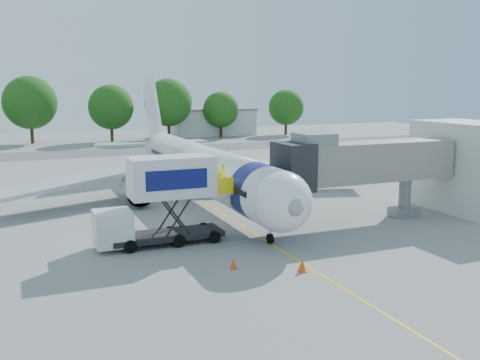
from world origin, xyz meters
name	(u,v)px	position (x,y,z in m)	size (l,w,h in m)	color
ground	(218,211)	(0.00, 0.00, 0.00)	(160.00, 160.00, 0.00)	gray
guidance_line	(218,211)	(0.00, 0.00, 0.01)	(0.15, 70.00, 0.01)	yellow
taxiway_strip	(121,152)	(0.00, 42.00, 0.00)	(120.00, 10.00, 0.01)	#59595B
aircraft	(201,167)	(0.00, 4.12, 2.95)	(34.17, 37.73, 11.35)	white
jet_bridge	(356,163)	(7.99, -7.00, 4.34)	(13.90, 3.20, 6.60)	gray
terminal_stub	(467,166)	(18.50, -7.00, 3.50)	(5.00, 8.00, 7.00)	silver
catering_hiloader	(162,201)	(-6.26, -7.00, 2.76)	(8.50, 2.44, 5.50)	black
ground_tug	(389,263)	(3.15, -17.15, 0.70)	(3.48, 2.03, 1.33)	silver
safety_cone_a	(302,266)	(-0.70, -14.84, 0.34)	(0.45, 0.45, 0.72)	#DD490B
safety_cone_b	(233,263)	(-3.89, -12.95, 0.30)	(0.39, 0.39, 0.63)	#DD490B
outbuilding_right	(213,122)	(22.00, 62.00, 2.66)	(16.40, 7.40, 5.30)	silver
tree_c	(30,103)	(-11.86, 59.18, 6.95)	(8.98, 8.98, 11.45)	#382314
tree_d	(111,107)	(1.28, 57.21, 6.07)	(7.85, 7.85, 10.01)	#382314
tree_e	(168,103)	(11.73, 57.52, 6.72)	(8.69, 8.69, 11.07)	#382314
tree_f	(221,110)	(22.03, 57.58, 5.27)	(6.82, 6.82, 8.70)	#382314
tree_g	(286,107)	(36.05, 57.56, 5.48)	(7.08, 7.08, 9.03)	#382314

